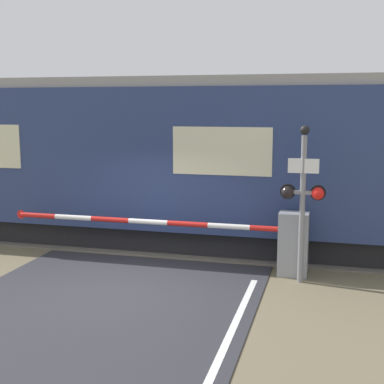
# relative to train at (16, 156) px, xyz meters

# --- Properties ---
(ground_plane) EXTENTS (80.00, 80.00, 0.00)m
(ground_plane) POSITION_rel_train_xyz_m (4.58, -3.68, -2.11)
(ground_plane) COLOR #6B6047
(track_bed) EXTENTS (36.00, 3.20, 0.13)m
(track_bed) POSITION_rel_train_xyz_m (4.58, 0.00, -2.08)
(track_bed) COLOR #666056
(track_bed) RESTS_ON ground_plane
(train) EXTENTS (21.98, 3.06, 4.12)m
(train) POSITION_rel_train_xyz_m (0.00, 0.00, 0.00)
(train) COLOR black
(train) RESTS_ON ground_plane
(crossing_barrier) EXTENTS (6.67, 0.44, 1.32)m
(crossing_barrier) POSITION_rel_train_xyz_m (7.11, -2.10, -1.39)
(crossing_barrier) COLOR gray
(crossing_barrier) RESTS_ON ground_plane
(signal_post) EXTENTS (0.88, 0.26, 3.10)m
(signal_post) POSITION_rel_train_xyz_m (7.85, -2.49, -0.34)
(signal_post) COLOR gray
(signal_post) RESTS_ON ground_plane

